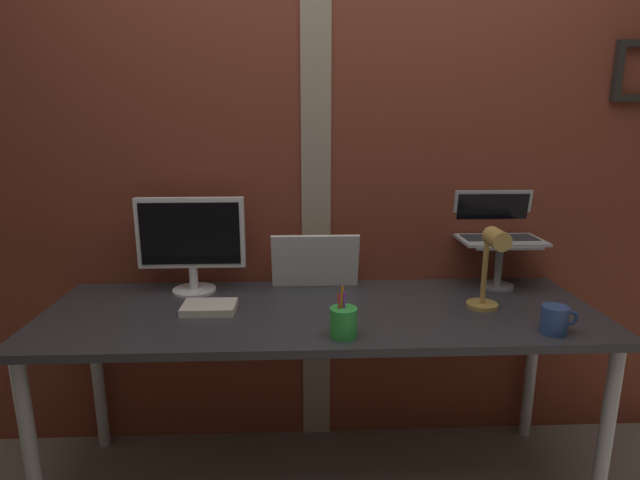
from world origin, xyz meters
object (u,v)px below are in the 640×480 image
(laptop, at_px, (496,226))
(coffee_mug, at_px, (555,320))
(whiteboard_panel, at_px, (315,261))
(pen_cup, at_px, (343,322))
(monitor, at_px, (191,238))
(desk_lamp, at_px, (491,261))

(laptop, xyz_separation_m, coffee_mug, (0.01, -0.54, -0.21))
(whiteboard_panel, xyz_separation_m, pen_cup, (0.08, -0.51, -0.07))
(pen_cup, distance_m, coffee_mug, 0.72)
(whiteboard_panel, bearing_deg, laptop, 2.10)
(monitor, bearing_deg, whiteboard_panel, 3.42)
(whiteboard_panel, xyz_separation_m, coffee_mug, (0.80, -0.51, -0.07))
(monitor, relative_size, laptop, 1.28)
(desk_lamp, bearing_deg, monitor, 166.16)
(whiteboard_panel, bearing_deg, desk_lamp, -26.21)
(pen_cup, bearing_deg, coffee_mug, -0.00)
(desk_lamp, relative_size, coffee_mug, 2.57)
(desk_lamp, height_order, pen_cup, desk_lamp)
(whiteboard_panel, height_order, desk_lamp, desk_lamp)
(whiteboard_panel, bearing_deg, pen_cup, -81.46)
(monitor, distance_m, pen_cup, 0.78)
(monitor, xyz_separation_m, desk_lamp, (1.15, -0.28, -0.03))
(monitor, height_order, whiteboard_panel, monitor)
(monitor, xyz_separation_m, pen_cup, (0.59, -0.48, -0.18))
(coffee_mug, bearing_deg, pen_cup, 180.00)
(coffee_mug, bearing_deg, laptop, 91.13)
(laptop, bearing_deg, pen_cup, -142.76)
(monitor, bearing_deg, pen_cup, -39.14)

